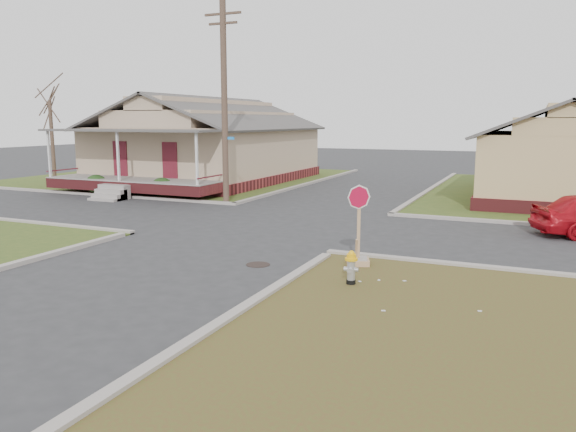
% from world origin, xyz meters
% --- Properties ---
extents(ground, '(120.00, 120.00, 0.00)m').
position_xyz_m(ground, '(0.00, 0.00, 0.00)').
color(ground, '#2C2C2F').
rests_on(ground, ground).
extents(verge_far_left, '(19.00, 19.00, 0.05)m').
position_xyz_m(verge_far_left, '(-13.00, 18.00, 0.03)').
color(verge_far_left, '#344A1A').
rests_on(verge_far_left, ground).
extents(curbs, '(80.00, 40.00, 0.12)m').
position_xyz_m(curbs, '(0.00, 5.00, 0.00)').
color(curbs, gray).
rests_on(curbs, ground).
extents(manhole, '(0.64, 0.64, 0.01)m').
position_xyz_m(manhole, '(2.20, -0.50, 0.01)').
color(manhole, black).
rests_on(manhole, ground).
extents(corner_house, '(10.10, 15.50, 5.30)m').
position_xyz_m(corner_house, '(-10.00, 16.68, 2.28)').
color(corner_house, maroon).
rests_on(corner_house, ground).
extents(side_house_yellow, '(7.60, 11.60, 4.70)m').
position_xyz_m(side_house_yellow, '(10.00, 16.50, 2.19)').
color(side_house_yellow, maroon).
rests_on(side_house_yellow, ground).
extents(utility_pole, '(1.80, 0.28, 9.00)m').
position_xyz_m(utility_pole, '(-4.20, 8.90, 4.66)').
color(utility_pole, '#3C2A22').
rests_on(utility_pole, ground).
extents(tree_far_left, '(0.22, 0.22, 4.90)m').
position_xyz_m(tree_far_left, '(-18.00, 12.00, 2.50)').
color(tree_far_left, '#3C2A22').
rests_on(tree_far_left, verge_far_left).
extents(fire_hydrant, '(0.30, 0.30, 0.79)m').
position_xyz_m(fire_hydrant, '(5.05, -1.35, 0.49)').
color(fire_hydrant, black).
rests_on(fire_hydrant, ground).
extents(stop_sign, '(0.60, 0.58, 2.11)m').
position_xyz_m(stop_sign, '(4.67, 0.44, 0.51)').
color(stop_sign, tan).
rests_on(stop_sign, ground).
extents(hedge_left, '(1.33, 1.09, 1.02)m').
position_xyz_m(hedge_left, '(-11.91, 8.93, 0.56)').
color(hedge_left, '#1B3814').
rests_on(hedge_left, verge_far_left).
extents(hedge_right, '(1.31, 1.07, 1.00)m').
position_xyz_m(hedge_right, '(-8.07, 9.29, 0.55)').
color(hedge_right, '#1B3814').
rests_on(hedge_right, verge_far_left).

